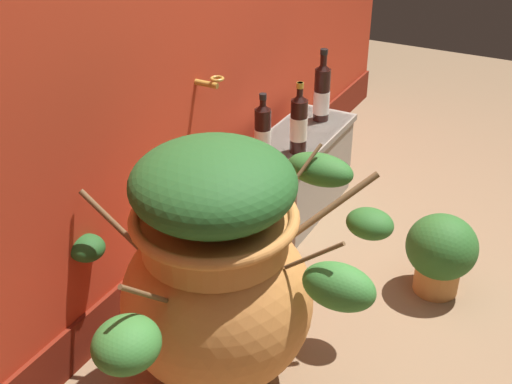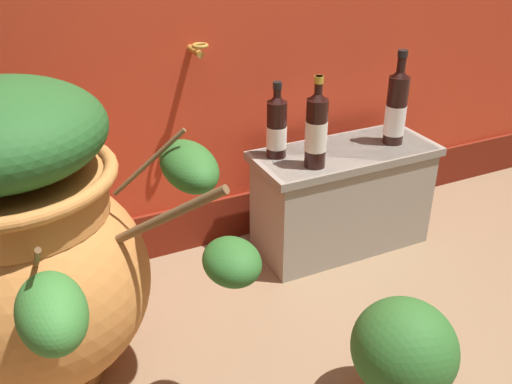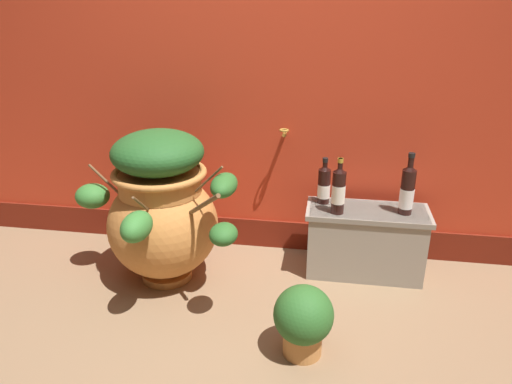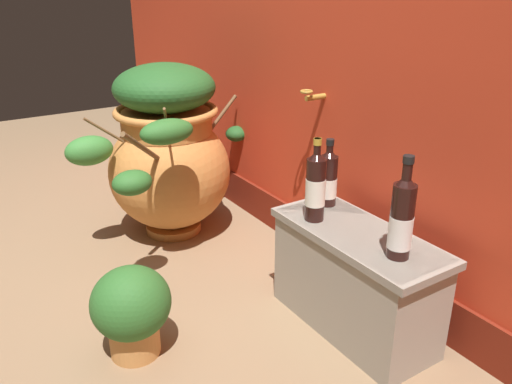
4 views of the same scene
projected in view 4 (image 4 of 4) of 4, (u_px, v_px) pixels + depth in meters
ground_plane at (88, 320)px, 2.10m from camera, size 7.00×7.00×0.00m
terracotta_urn at (167, 152)px, 2.66m from camera, size 1.02×1.03×0.89m
stone_ledge at (355, 277)px, 1.98m from camera, size 0.70×0.30×0.41m
wine_bottle_left at (316, 186)px, 1.96m from camera, size 0.08×0.08×0.32m
wine_bottle_middle at (402, 218)px, 1.69m from camera, size 0.08×0.08×0.35m
wine_bottle_right at (328, 178)px, 2.10m from camera, size 0.07×0.07×0.28m
potted_shrub at (132, 309)px, 1.85m from camera, size 0.27×0.29×0.35m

